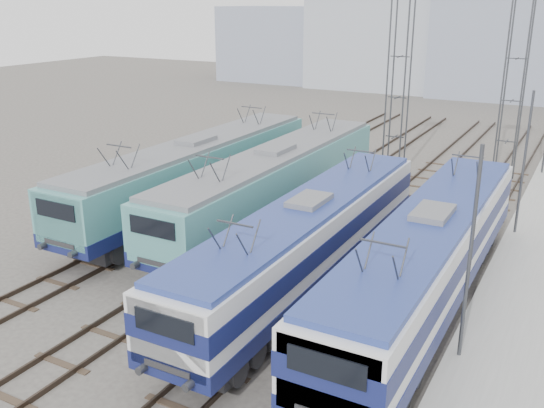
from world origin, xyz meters
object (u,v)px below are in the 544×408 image
at_px(mast_mid, 524,167).
at_px(catenary_tower_east, 515,73).
at_px(locomotive_center_left, 273,182).
at_px(mast_front, 470,260).
at_px(locomotive_center_right, 307,237).
at_px(locomotive_far_left, 195,171).
at_px(catenary_tower_west, 399,71).
at_px(locomotive_far_right, 428,254).

bearing_deg(mast_mid, catenary_tower_east, 101.86).
height_order(catenary_tower_east, mast_mid, catenary_tower_east).
height_order(locomotive_center_left, mast_front, mast_front).
bearing_deg(locomotive_center_right, mast_front, -19.20).
xyz_separation_m(catenary_tower_east, mast_front, (2.10, -22.00, -3.14)).
xyz_separation_m(locomotive_far_left, mast_front, (15.35, -7.56, 1.15)).
height_order(locomotive_center_left, locomotive_center_right, locomotive_center_left).
bearing_deg(catenary_tower_west, locomotive_far_left, -118.48).
relative_size(catenary_tower_west, catenary_tower_east, 1.00).
relative_size(catenary_tower_east, mast_mid, 1.71).
xyz_separation_m(locomotive_far_left, locomotive_center_left, (4.50, 0.29, -0.02)).
xyz_separation_m(locomotive_far_left, mast_mid, (15.35, 4.44, 1.15)).
distance_m(locomotive_center_left, locomotive_center_right, 7.21).
distance_m(locomotive_center_right, catenary_tower_east, 20.71).
bearing_deg(locomotive_center_left, mast_front, -35.88).
height_order(catenary_tower_west, mast_front, catenary_tower_west).
distance_m(catenary_tower_west, catenary_tower_east, 6.80).
bearing_deg(locomotive_far_right, locomotive_center_left, 150.09).
height_order(locomotive_far_left, catenary_tower_west, catenary_tower_west).
xyz_separation_m(mast_front, mast_mid, (0.00, 12.00, 0.00)).
height_order(locomotive_far_right, catenary_tower_west, catenary_tower_west).
height_order(catenary_tower_west, catenary_tower_east, same).
bearing_deg(locomotive_far_right, catenary_tower_west, 111.28).
bearing_deg(locomotive_center_right, locomotive_far_right, 5.84).
bearing_deg(locomotive_center_right, catenary_tower_west, 97.21).
bearing_deg(locomotive_far_left, catenary_tower_west, 61.52).
relative_size(locomotive_center_left, locomotive_center_right, 1.07).
bearing_deg(mast_mid, locomotive_far_right, -101.22).
distance_m(catenary_tower_west, mast_mid, 12.16).
distance_m(locomotive_far_left, locomotive_center_right, 10.47).
bearing_deg(locomotive_far_right, locomotive_far_left, 160.11).
distance_m(catenary_tower_east, mast_mid, 10.69).
bearing_deg(locomotive_center_left, locomotive_far_right, -29.91).
relative_size(locomotive_center_left, catenary_tower_east, 1.56).
distance_m(locomotive_far_left, catenary_tower_west, 14.80).
bearing_deg(locomotive_center_left, mast_mid, 20.94).
height_order(locomotive_center_right, locomotive_far_right, locomotive_far_right).
xyz_separation_m(locomotive_center_right, catenary_tower_east, (4.25, 19.79, 4.41)).
bearing_deg(locomotive_center_right, catenary_tower_east, 77.88).
bearing_deg(locomotive_far_right, mast_front, -55.30).
height_order(locomotive_far_right, mast_front, mast_front).
distance_m(locomotive_center_left, catenary_tower_east, 17.19).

